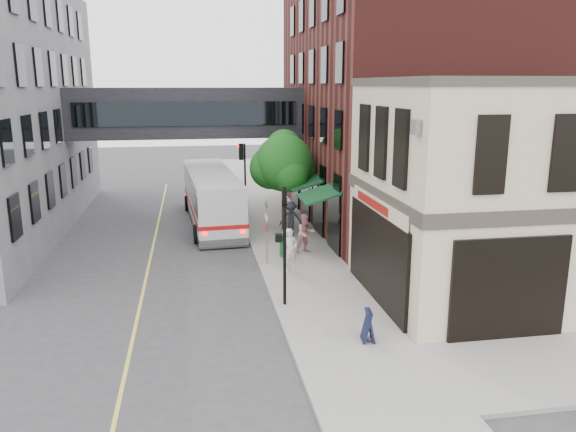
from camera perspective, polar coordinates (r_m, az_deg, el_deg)
name	(u,v)px	position (r m, az deg, el deg)	size (l,w,h in m)	color
ground	(283,331)	(19.55, -0.53, -11.60)	(120.00, 120.00, 0.00)	#38383A
sidewalk_main	(278,226)	(32.90, -1.02, -1.06)	(4.00, 60.00, 0.15)	gray
corner_building	(504,191)	(23.15, 21.09, 2.40)	(10.19, 8.12, 8.45)	beige
brick_building	(407,105)	(34.96, 11.95, 10.98)	(13.76, 18.00, 14.00)	#491916
skyway_bridge	(187,113)	(35.55, -10.20, 10.30)	(14.00, 3.18, 3.00)	black
traffic_signal_near	(284,231)	(20.45, -0.43, -1.58)	(0.44, 0.22, 4.60)	black
traffic_signal_far	(243,165)	(34.99, -4.63, 5.21)	(0.53, 0.28, 4.50)	black
street_sign_pole	(266,226)	(25.50, -2.21, -1.01)	(0.08, 0.75, 3.00)	gray
street_tree	(283,163)	(31.43, -0.48, 5.39)	(3.80, 3.20, 5.60)	#382619
lane_marking	(151,253)	(28.79, -13.70, -3.70)	(0.12, 40.00, 0.01)	#D8CC4C
bus	(212,195)	(33.91, -7.77, 2.15)	(3.38, 11.73, 3.12)	silver
pedestrian_a	(290,250)	(24.64, 0.22, -3.49)	(0.70, 0.46, 1.93)	silver
pedestrian_b	(305,233)	(27.40, 1.79, -1.76)	(0.94, 0.73, 1.94)	pink
pedestrian_c	(291,219)	(30.23, 0.29, -0.33)	(1.24, 0.71, 1.92)	black
newspaper_box	(285,246)	(26.91, -0.29, -3.06)	(0.50, 0.45, 1.00)	#135425
sandwich_board	(368,326)	(18.50, 8.16, -10.96)	(0.38, 0.59, 1.05)	black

